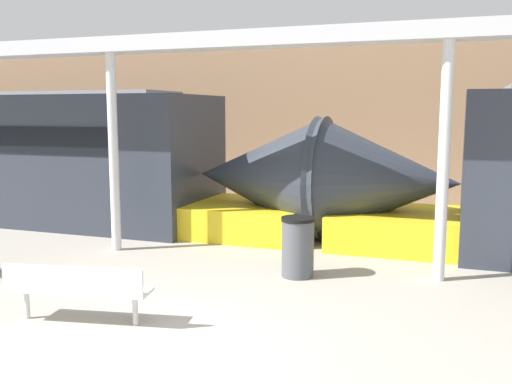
% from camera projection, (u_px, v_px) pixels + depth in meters
% --- Properties ---
extents(ground_plane, '(60.00, 60.00, 0.00)m').
position_uv_depth(ground_plane, '(124.00, 357.00, 6.37)').
color(ground_plane, '#A8A093').
extents(station_wall, '(56.00, 0.20, 5.00)m').
position_uv_depth(station_wall, '(341.00, 119.00, 17.22)').
color(station_wall, '#937051').
rests_on(station_wall, ground_plane).
extents(bench_near, '(1.93, 0.78, 0.80)m').
position_uv_depth(bench_near, '(77.00, 287.00, 7.31)').
color(bench_near, silver).
rests_on(bench_near, ground_plane).
extents(trash_bin, '(0.56, 0.56, 1.00)m').
position_uv_depth(trash_bin, '(298.00, 247.00, 9.44)').
color(trash_bin, '#4C4F54').
rests_on(trash_bin, ground_plane).
extents(support_column_near, '(0.19, 0.19, 3.82)m').
position_uv_depth(support_column_near, '(443.00, 163.00, 9.03)').
color(support_column_near, silver).
rests_on(support_column_near, ground_plane).
extents(support_column_far, '(0.19, 0.19, 3.82)m').
position_uv_depth(support_column_far, '(114.00, 154.00, 11.07)').
color(support_column_far, silver).
rests_on(support_column_far, ground_plane).
extents(canopy_beam, '(28.00, 0.60, 0.28)m').
position_uv_depth(canopy_beam, '(450.00, 30.00, 8.74)').
color(canopy_beam, '#B7B7BC').
rests_on(canopy_beam, support_column_near).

